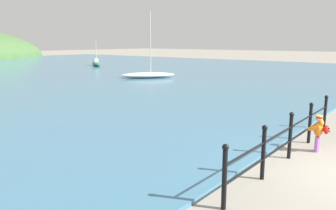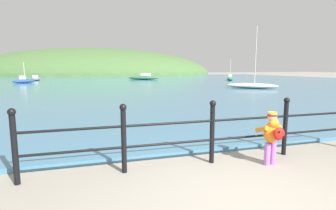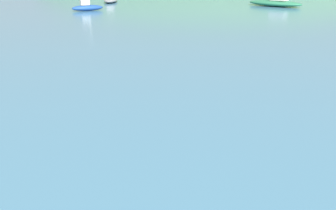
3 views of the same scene
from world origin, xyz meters
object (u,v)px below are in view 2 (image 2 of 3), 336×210
at_px(boat_twin_mast, 36,79).
at_px(boat_nearest_quay, 144,78).
at_px(child_in_coat, 272,133).
at_px(boat_green_fishing, 252,85).
at_px(boat_far_left, 230,78).
at_px(boat_blue_hull, 24,81).

relative_size(boat_twin_mast, boat_nearest_quay, 0.74).
relative_size(child_in_coat, boat_green_fishing, 0.19).
bearing_deg(boat_nearest_quay, boat_far_left, -26.52).
distance_m(child_in_coat, boat_far_left, 33.12).
xyz_separation_m(child_in_coat, boat_nearest_quay, (4.59, 34.69, -0.19)).
relative_size(child_in_coat, boat_nearest_quay, 0.20).
xyz_separation_m(child_in_coat, boat_green_fishing, (10.15, 15.52, -0.27)).
distance_m(boat_twin_mast, boat_far_left, 27.37).
distance_m(child_in_coat, boat_twin_mast, 38.14).
height_order(boat_nearest_quay, boat_far_left, boat_far_left).
relative_size(boat_twin_mast, boat_far_left, 1.17).
xyz_separation_m(child_in_coat, boat_twin_mast, (-10.43, 36.68, -0.27)).
height_order(child_in_coat, boat_far_left, boat_far_left).
height_order(child_in_coat, boat_nearest_quay, boat_nearest_quay).
distance_m(boat_twin_mast, boat_blue_hull, 7.22).
bearing_deg(boat_green_fishing, boat_blue_hull, 145.88).
relative_size(boat_far_left, boat_green_fishing, 0.61).
bearing_deg(boat_blue_hull, child_in_coat, -70.52).
relative_size(boat_far_left, boat_blue_hull, 1.26).
height_order(boat_twin_mast, boat_far_left, boat_far_left).
bearing_deg(boat_twin_mast, boat_nearest_quay, -7.54).
bearing_deg(boat_green_fishing, boat_far_left, 67.16).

